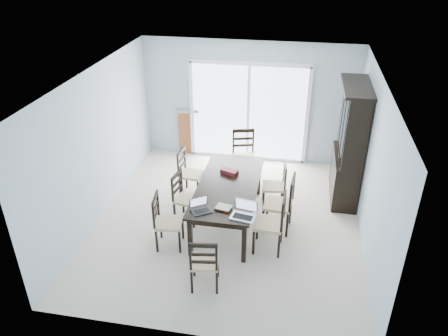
{
  "coord_description": "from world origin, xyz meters",
  "views": [
    {
      "loc": [
        1.07,
        -6.2,
        4.52
      ],
      "look_at": [
        -0.07,
        0.0,
        1.06
      ],
      "focal_mm": 35.0,
      "sensor_mm": 36.0,
      "label": 1
    }
  ],
  "objects_px": {
    "cell_phone": "(220,211)",
    "hot_tub": "(223,117)",
    "dining_table": "(228,188)",
    "chair_right_mid": "(284,198)",
    "chair_right_near": "(275,217)",
    "chair_left_far": "(187,168)",
    "chair_end_far": "(244,149)",
    "laptop_silver": "(243,214)",
    "chair_right_far": "(279,181)",
    "chair_end_near": "(204,259)",
    "chair_left_near": "(163,216)",
    "laptop_dark": "(201,209)",
    "game_box": "(229,172)",
    "china_hutch": "(350,145)",
    "chair_left_mid": "(183,192)"
  },
  "relations": [
    {
      "from": "china_hutch",
      "to": "chair_left_near",
      "type": "relative_size",
      "value": 2.05
    },
    {
      "from": "chair_right_far",
      "to": "game_box",
      "type": "bearing_deg",
      "value": 99.98
    },
    {
      "from": "chair_left_far",
      "to": "chair_end_far",
      "type": "xyz_separation_m",
      "value": [
        0.97,
        0.82,
        0.07
      ]
    },
    {
      "from": "dining_table",
      "to": "chair_right_mid",
      "type": "height_order",
      "value": "chair_right_mid"
    },
    {
      "from": "game_box",
      "to": "chair_end_far",
      "type": "bearing_deg",
      "value": 86.26
    },
    {
      "from": "chair_right_far",
      "to": "chair_end_near",
      "type": "distance_m",
      "value": 2.48
    },
    {
      "from": "chair_right_far",
      "to": "laptop_dark",
      "type": "relative_size",
      "value": 2.86
    },
    {
      "from": "dining_table",
      "to": "chair_right_far",
      "type": "bearing_deg",
      "value": 38.33
    },
    {
      "from": "hot_tub",
      "to": "chair_left_mid",
      "type": "bearing_deg",
      "value": -90.71
    },
    {
      "from": "chair_left_near",
      "to": "game_box",
      "type": "relative_size",
      "value": 3.63
    },
    {
      "from": "chair_left_far",
      "to": "chair_end_far",
      "type": "relative_size",
      "value": 0.89
    },
    {
      "from": "laptop_dark",
      "to": "hot_tub",
      "type": "xyz_separation_m",
      "value": [
        -0.47,
        4.32,
        -0.27
      ]
    },
    {
      "from": "chair_left_far",
      "to": "laptop_silver",
      "type": "distance_m",
      "value": 2.15
    },
    {
      "from": "game_box",
      "to": "hot_tub",
      "type": "height_order",
      "value": "hot_tub"
    },
    {
      "from": "chair_left_near",
      "to": "hot_tub",
      "type": "relative_size",
      "value": 0.46
    },
    {
      "from": "dining_table",
      "to": "laptop_silver",
      "type": "bearing_deg",
      "value": -67.07
    },
    {
      "from": "chair_left_near",
      "to": "chair_right_mid",
      "type": "xyz_separation_m",
      "value": [
        1.85,
        0.78,
        0.06
      ]
    },
    {
      "from": "china_hutch",
      "to": "game_box",
      "type": "relative_size",
      "value": 7.47
    },
    {
      "from": "chair_left_near",
      "to": "chair_right_mid",
      "type": "distance_m",
      "value": 2.0
    },
    {
      "from": "dining_table",
      "to": "chair_right_far",
      "type": "xyz_separation_m",
      "value": [
        0.81,
        0.64,
        -0.13
      ]
    },
    {
      "from": "cell_phone",
      "to": "hot_tub",
      "type": "height_order",
      "value": "hot_tub"
    },
    {
      "from": "chair_right_mid",
      "to": "laptop_silver",
      "type": "height_order",
      "value": "chair_right_mid"
    },
    {
      "from": "china_hutch",
      "to": "chair_right_near",
      "type": "bearing_deg",
      "value": -122.26
    },
    {
      "from": "chair_left_mid",
      "to": "chair_end_far",
      "type": "bearing_deg",
      "value": 163.62
    },
    {
      "from": "chair_left_mid",
      "to": "cell_phone",
      "type": "relative_size",
      "value": 8.55
    },
    {
      "from": "chair_right_near",
      "to": "chair_end_far",
      "type": "xyz_separation_m",
      "value": [
        -0.81,
        2.22,
        0.01
      ]
    },
    {
      "from": "chair_left_mid",
      "to": "laptop_silver",
      "type": "xyz_separation_m",
      "value": [
        1.16,
        -0.83,
        0.26
      ]
    },
    {
      "from": "dining_table",
      "to": "chair_left_near",
      "type": "bearing_deg",
      "value": -137.24
    },
    {
      "from": "china_hutch",
      "to": "chair_end_near",
      "type": "xyz_separation_m",
      "value": [
        -2.06,
        -2.93,
        -0.53
      ]
    },
    {
      "from": "chair_right_mid",
      "to": "game_box",
      "type": "relative_size",
      "value": 4.02
    },
    {
      "from": "chair_left_near",
      "to": "chair_right_far",
      "type": "xyz_separation_m",
      "value": [
        1.71,
        1.47,
        -0.02
      ]
    },
    {
      "from": "chair_left_mid",
      "to": "chair_right_mid",
      "type": "relative_size",
      "value": 0.88
    },
    {
      "from": "dining_table",
      "to": "cell_phone",
      "type": "distance_m",
      "value": 0.8
    },
    {
      "from": "cell_phone",
      "to": "chair_right_far",
      "type": "bearing_deg",
      "value": 54.54
    },
    {
      "from": "chair_right_near",
      "to": "laptop_dark",
      "type": "relative_size",
      "value": 3.25
    },
    {
      "from": "chair_right_mid",
      "to": "laptop_dark",
      "type": "xyz_separation_m",
      "value": [
        -1.21,
        -0.81,
        0.17
      ]
    },
    {
      "from": "dining_table",
      "to": "chair_left_near",
      "type": "relative_size",
      "value": 2.05
    },
    {
      "from": "chair_end_near",
      "to": "laptop_silver",
      "type": "xyz_separation_m",
      "value": [
        0.42,
        0.78,
        0.26
      ]
    },
    {
      "from": "china_hutch",
      "to": "chair_right_near",
      "type": "distance_m",
      "value": 2.25
    },
    {
      "from": "chair_right_mid",
      "to": "laptop_dark",
      "type": "relative_size",
      "value": 3.3
    },
    {
      "from": "chair_right_near",
      "to": "chair_right_mid",
      "type": "height_order",
      "value": "chair_right_mid"
    },
    {
      "from": "chair_right_far",
      "to": "hot_tub",
      "type": "distance_m",
      "value": 3.22
    },
    {
      "from": "chair_left_mid",
      "to": "chair_right_far",
      "type": "xyz_separation_m",
      "value": [
        1.59,
        0.71,
        -0.01
      ]
    },
    {
      "from": "china_hutch",
      "to": "chair_left_far",
      "type": "distance_m",
      "value": 3.04
    },
    {
      "from": "chair_right_mid",
      "to": "chair_end_near",
      "type": "relative_size",
      "value": 1.15
    },
    {
      "from": "chair_end_far",
      "to": "cell_phone",
      "type": "bearing_deg",
      "value": 74.45
    },
    {
      "from": "dining_table",
      "to": "china_hutch",
      "type": "bearing_deg",
      "value": 31.71
    },
    {
      "from": "chair_right_near",
      "to": "hot_tub",
      "type": "height_order",
      "value": "chair_right_near"
    },
    {
      "from": "chair_left_mid",
      "to": "game_box",
      "type": "distance_m",
      "value": 0.89
    },
    {
      "from": "chair_left_mid",
      "to": "laptop_dark",
      "type": "relative_size",
      "value": 2.92
    }
  ]
}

